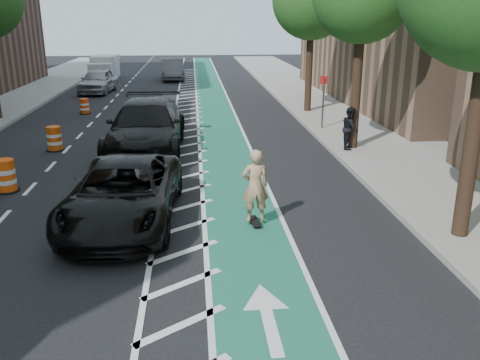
{
  "coord_description": "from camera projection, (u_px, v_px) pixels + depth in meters",
  "views": [
    {
      "loc": [
        1.82,
        -10.26,
        4.99
      ],
      "look_at": [
        2.91,
        1.71,
        1.1
      ],
      "focal_mm": 38.0,
      "sensor_mm": 36.0,
      "label": 1
    }
  ],
  "objects": [
    {
      "name": "suv_far",
      "position": [
        146.0,
        127.0,
        19.27
      ],
      "size": [
        2.92,
        6.76,
        1.94
      ],
      "primitive_type": "imported",
      "rotation": [
        0.0,
        0.0,
        -0.03
      ],
      "color": "black",
      "rests_on": "ground"
    },
    {
      "name": "suv_near",
      "position": [
        123.0,
        193.0,
        12.72
      ],
      "size": [
        2.89,
        5.7,
        1.55
      ],
      "primitive_type": "imported",
      "rotation": [
        0.0,
        0.0,
        -0.06
      ],
      "color": "black",
      "rests_on": "ground"
    },
    {
      "name": "sidewalk_right",
      "position": [
        377.0,
        139.0,
        21.38
      ],
      "size": [
        5.0,
        90.0,
        0.15
      ],
      "primitive_type": "cube",
      "color": "gray",
      "rests_on": "ground"
    },
    {
      "name": "barrel_a",
      "position": [
        6.0,
        177.0,
        15.03
      ],
      "size": [
        0.72,
        0.72,
        0.98
      ],
      "color": "#F3530C",
      "rests_on": "ground"
    },
    {
      "name": "barrel_c",
      "position": [
        85.0,
        107.0,
        27.09
      ],
      "size": [
        0.59,
        0.59,
        0.81
      ],
      "color": "#E0420B",
      "rests_on": "ground"
    },
    {
      "name": "car_silver",
      "position": [
        98.0,
        81.0,
        34.43
      ],
      "size": [
        2.33,
        4.87,
        1.6
      ],
      "primitive_type": "imported",
      "rotation": [
        0.0,
        0.0,
        -0.1
      ],
      "color": "#9F9EA4",
      "rests_on": "ground"
    },
    {
      "name": "buffer_strip",
      "position": [
        187.0,
        144.0,
        20.71
      ],
      "size": [
        1.4,
        90.0,
        0.01
      ],
      "primitive_type": "cube",
      "color": "silver",
      "rests_on": "ground"
    },
    {
      "name": "ground",
      "position": [
        115.0,
        255.0,
        11.1
      ],
      "size": [
        120.0,
        120.0,
        0.0
      ],
      "primitive_type": "plane",
      "color": "black",
      "rests_on": "ground"
    },
    {
      "name": "curb_right",
      "position": [
        320.0,
        140.0,
        21.16
      ],
      "size": [
        0.12,
        90.0,
        0.16
      ],
      "primitive_type": "cube",
      "color": "gray",
      "rests_on": "ground"
    },
    {
      "name": "box_truck",
      "position": [
        104.0,
        68.0,
        42.46
      ],
      "size": [
        2.01,
        4.36,
        1.81
      ],
      "rotation": [
        0.0,
        0.0,
        -0.01
      ],
      "color": "silver",
      "rests_on": "ground"
    },
    {
      "name": "skateboarder",
      "position": [
        255.0,
        186.0,
        12.45
      ],
      "size": [
        0.71,
        0.51,
        1.85
      ],
      "primitive_type": "imported",
      "rotation": [
        0.0,
        0.0,
        3.24
      ],
      "color": "tan",
      "rests_on": "skateboard"
    },
    {
      "name": "sign_post",
      "position": [
        323.0,
        101.0,
        22.72
      ],
      "size": [
        0.35,
        0.08,
        2.47
      ],
      "color": "#4C4C4C",
      "rests_on": "ground"
    },
    {
      "name": "skateboard",
      "position": [
        255.0,
        221.0,
        12.74
      ],
      "size": [
        0.28,
        0.75,
        0.1
      ],
      "rotation": [
        0.0,
        0.0,
        0.1
      ],
      "color": "black",
      "rests_on": "ground"
    },
    {
      "name": "bike_lane",
      "position": [
        224.0,
        143.0,
        20.84
      ],
      "size": [
        2.0,
        90.0,
        0.01
      ],
      "primitive_type": "cube",
      "color": "#1C634D",
      "rests_on": "ground"
    },
    {
      "name": "barrel_b",
      "position": [
        54.0,
        139.0,
        19.65
      ],
      "size": [
        0.69,
        0.69,
        0.94
      ],
      "color": "#D54D0B",
      "rests_on": "ground"
    },
    {
      "name": "car_grey",
      "position": [
        173.0,
        69.0,
        41.55
      ],
      "size": [
        2.06,
        5.17,
        1.67
      ],
      "primitive_type": "imported",
      "rotation": [
        0.0,
        0.0,
        0.06
      ],
      "color": "#555459",
      "rests_on": "ground"
    },
    {
      "name": "pedestrian",
      "position": [
        350.0,
        128.0,
        19.2
      ],
      "size": [
        0.78,
        0.91,
        1.6
      ],
      "primitive_type": "imported",
      "rotation": [
        0.0,
        0.0,
        1.31
      ],
      "color": "black",
      "rests_on": "sidewalk_right"
    },
    {
      "name": "tree_r_d",
      "position": [
        314.0,
        0.0,
        25.17
      ],
      "size": [
        4.2,
        4.2,
        7.9
      ],
      "color": "#382619",
      "rests_on": "ground"
    }
  ]
}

